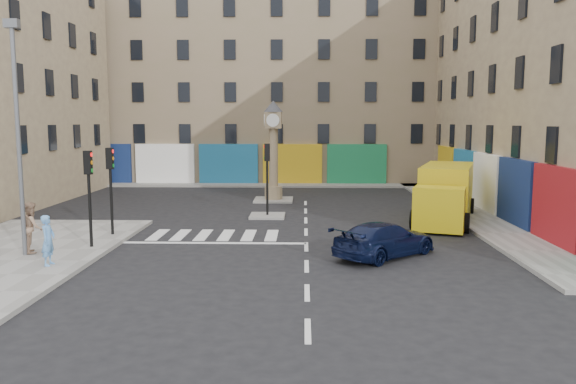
{
  "coord_description": "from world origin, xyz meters",
  "views": [
    {
      "loc": [
        -0.11,
        -20.81,
        4.95
      ],
      "look_at": [
        -0.77,
        2.58,
        2.0
      ],
      "focal_mm": 35.0,
      "sensor_mm": 36.0,
      "label": 1
    }
  ],
  "objects_px": {
    "traffic_light_left_near": "(89,183)",
    "navy_sedan": "(385,239)",
    "traffic_light_island": "(267,167)",
    "yellow_van": "(446,194)",
    "pedestrian_tan": "(32,227)",
    "clock_pillar": "(273,144)",
    "traffic_light_left_far": "(110,177)",
    "lamp_post": "(18,126)",
    "pedestrian_blue": "(48,240)"
  },
  "relations": [
    {
      "from": "navy_sedan",
      "to": "yellow_van",
      "type": "distance_m",
      "value": 8.7
    },
    {
      "from": "lamp_post",
      "to": "clock_pillar",
      "type": "xyz_separation_m",
      "value": [
        8.2,
        15.2,
        -1.24
      ]
    },
    {
      "from": "traffic_light_left_far",
      "to": "navy_sedan",
      "type": "xyz_separation_m",
      "value": [
        11.18,
        -3.1,
        -1.98
      ]
    },
    {
      "from": "clock_pillar",
      "to": "traffic_light_left_far",
      "type": "bearing_deg",
      "value": -118.94
    },
    {
      "from": "traffic_light_left_far",
      "to": "pedestrian_blue",
      "type": "xyz_separation_m",
      "value": [
        -0.36,
        -5.24,
        -1.62
      ]
    },
    {
      "from": "clock_pillar",
      "to": "yellow_van",
      "type": "bearing_deg",
      "value": -37.37
    },
    {
      "from": "yellow_van",
      "to": "pedestrian_tan",
      "type": "relative_size",
      "value": 4.2
    },
    {
      "from": "traffic_light_left_far",
      "to": "yellow_van",
      "type": "distance_m",
      "value": 15.98
    },
    {
      "from": "traffic_light_left_near",
      "to": "clock_pillar",
      "type": "distance_m",
      "value": 15.19
    },
    {
      "from": "clock_pillar",
      "to": "yellow_van",
      "type": "height_order",
      "value": "clock_pillar"
    },
    {
      "from": "traffic_light_left_near",
      "to": "traffic_light_island",
      "type": "xyz_separation_m",
      "value": [
        6.3,
        7.8,
        -0.03
      ]
    },
    {
      "from": "pedestrian_tan",
      "to": "yellow_van",
      "type": "bearing_deg",
      "value": -94.22
    },
    {
      "from": "yellow_van",
      "to": "pedestrian_blue",
      "type": "bearing_deg",
      "value": -129.29
    },
    {
      "from": "traffic_light_island",
      "to": "yellow_van",
      "type": "distance_m",
      "value": 9.1
    },
    {
      "from": "traffic_light_left_far",
      "to": "navy_sedan",
      "type": "distance_m",
      "value": 11.77
    },
    {
      "from": "lamp_post",
      "to": "pedestrian_blue",
      "type": "relative_size",
      "value": 4.87
    },
    {
      "from": "traffic_light_left_near",
      "to": "pedestrian_tan",
      "type": "height_order",
      "value": "traffic_light_left_near"
    },
    {
      "from": "traffic_light_left_far",
      "to": "navy_sedan",
      "type": "relative_size",
      "value": 0.84
    },
    {
      "from": "clock_pillar",
      "to": "pedestrian_blue",
      "type": "height_order",
      "value": "clock_pillar"
    },
    {
      "from": "clock_pillar",
      "to": "pedestrian_tan",
      "type": "relative_size",
      "value": 3.25
    },
    {
      "from": "traffic_light_left_near",
      "to": "pedestrian_blue",
      "type": "xyz_separation_m",
      "value": [
        -0.36,
        -2.84,
        -1.62
      ]
    },
    {
      "from": "traffic_light_island",
      "to": "yellow_van",
      "type": "relative_size",
      "value": 0.47
    },
    {
      "from": "traffic_light_left_far",
      "to": "lamp_post",
      "type": "relative_size",
      "value": 0.45
    },
    {
      "from": "lamp_post",
      "to": "pedestrian_tan",
      "type": "bearing_deg",
      "value": 74.76
    },
    {
      "from": "traffic_light_island",
      "to": "pedestrian_tan",
      "type": "height_order",
      "value": "traffic_light_island"
    },
    {
      "from": "traffic_light_island",
      "to": "pedestrian_blue",
      "type": "distance_m",
      "value": 12.65
    },
    {
      "from": "lamp_post",
      "to": "yellow_van",
      "type": "relative_size",
      "value": 1.05
    },
    {
      "from": "traffic_light_left_far",
      "to": "navy_sedan",
      "type": "bearing_deg",
      "value": -15.5
    },
    {
      "from": "traffic_light_left_far",
      "to": "yellow_van",
      "type": "bearing_deg",
      "value": 16.56
    },
    {
      "from": "traffic_light_left_far",
      "to": "traffic_light_island",
      "type": "xyz_separation_m",
      "value": [
        6.3,
        5.4,
        -0.03
      ]
    },
    {
      "from": "navy_sedan",
      "to": "traffic_light_island",
      "type": "bearing_deg",
      "value": -12.85
    },
    {
      "from": "clock_pillar",
      "to": "pedestrian_tan",
      "type": "bearing_deg",
      "value": -118.65
    },
    {
      "from": "lamp_post",
      "to": "pedestrian_tan",
      "type": "distance_m",
      "value": 3.72
    },
    {
      "from": "traffic_light_left_near",
      "to": "traffic_light_island",
      "type": "height_order",
      "value": "traffic_light_left_near"
    },
    {
      "from": "clock_pillar",
      "to": "lamp_post",
      "type": "bearing_deg",
      "value": -118.35
    },
    {
      "from": "pedestrian_blue",
      "to": "pedestrian_tan",
      "type": "height_order",
      "value": "pedestrian_tan"
    },
    {
      "from": "traffic_light_left_far",
      "to": "traffic_light_island",
      "type": "distance_m",
      "value": 8.3
    },
    {
      "from": "traffic_light_left_near",
      "to": "pedestrian_tan",
      "type": "relative_size",
      "value": 1.97
    },
    {
      "from": "clock_pillar",
      "to": "yellow_van",
      "type": "relative_size",
      "value": 0.77
    },
    {
      "from": "traffic_light_left_near",
      "to": "clock_pillar",
      "type": "relative_size",
      "value": 0.61
    },
    {
      "from": "traffic_light_island",
      "to": "pedestrian_tan",
      "type": "distance_m",
      "value": 12.07
    },
    {
      "from": "traffic_light_left_far",
      "to": "pedestrian_blue",
      "type": "height_order",
      "value": "traffic_light_left_far"
    },
    {
      "from": "traffic_light_island",
      "to": "clock_pillar",
      "type": "bearing_deg",
      "value": 90.0
    },
    {
      "from": "traffic_light_island",
      "to": "navy_sedan",
      "type": "distance_m",
      "value": 9.99
    },
    {
      "from": "traffic_light_island",
      "to": "lamp_post",
      "type": "bearing_deg",
      "value": -131.71
    },
    {
      "from": "traffic_light_island",
      "to": "yellow_van",
      "type": "height_order",
      "value": "traffic_light_island"
    },
    {
      "from": "traffic_light_left_near",
      "to": "navy_sedan",
      "type": "distance_m",
      "value": 11.37
    },
    {
      "from": "navy_sedan",
      "to": "yellow_van",
      "type": "relative_size",
      "value": 0.56
    },
    {
      "from": "traffic_light_island",
      "to": "pedestrian_blue",
      "type": "xyz_separation_m",
      "value": [
        -6.66,
        -10.64,
        -1.59
      ]
    },
    {
      "from": "pedestrian_tan",
      "to": "traffic_light_left_near",
      "type": "bearing_deg",
      "value": -89.55
    }
  ]
}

